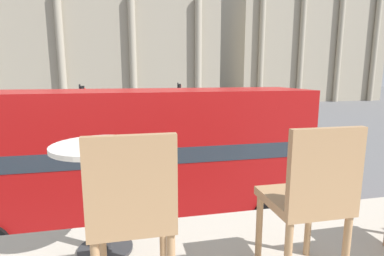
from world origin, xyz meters
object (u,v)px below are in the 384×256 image
at_px(cafe_chair_1, 310,196).
at_px(car_maroon, 2,133).
at_px(pedestrian_olive, 0,123).
at_px(traffic_light_far, 179,97).
at_px(cafe_chair_0, 132,211).
at_px(pedestrian_white, 127,107).
at_px(pedestrian_yellow, 163,156).
at_px(traffic_light_near, 239,121).
at_px(traffic_light_mid, 82,106).
at_px(plaza_building_right, 298,39).
at_px(pedestrian_grey, 169,141).
at_px(double_decker_bus, 138,152).
at_px(cafe_dining_table, 101,174).
at_px(car_navy, 124,129).
at_px(plaza_building_left, 101,46).

relative_size(cafe_chair_1, car_maroon, 0.22).
bearing_deg(pedestrian_olive, traffic_light_far, -120.91).
height_order(cafe_chair_0, pedestrian_white, cafe_chair_0).
bearing_deg(pedestrian_yellow, traffic_light_far, 48.46).
distance_m(traffic_light_near, traffic_light_mid, 11.61).
height_order(cafe_chair_1, traffic_light_mid, cafe_chair_1).
relative_size(pedestrian_yellow, pedestrian_white, 1.10).
height_order(traffic_light_near, traffic_light_mid, traffic_light_near).
bearing_deg(plaza_building_right, pedestrian_grey, -129.15).
relative_size(cafe_chair_1, traffic_light_far, 0.23).
bearing_deg(double_decker_bus, cafe_dining_table, -90.06).
height_order(plaza_building_right, pedestrian_grey, plaza_building_right).
height_order(traffic_light_mid, pedestrian_grey, traffic_light_mid).
relative_size(cafe_chair_0, car_navy, 0.22).
xyz_separation_m(car_maroon, pedestrian_olive, (-0.88, 2.12, 0.35)).
bearing_deg(double_decker_bus, car_navy, 96.16).
relative_size(traffic_light_near, pedestrian_grey, 2.52).
bearing_deg(traffic_light_near, traffic_light_far, 89.77).
bearing_deg(pedestrian_grey, cafe_chair_0, 31.90).
bearing_deg(double_decker_bus, cafe_chair_1, -81.39).
relative_size(double_decker_bus, plaza_building_right, 0.38).
distance_m(cafe_chair_0, traffic_light_far, 27.91).
distance_m(car_maroon, pedestrian_yellow, 14.02).
bearing_deg(pedestrian_yellow, double_decker_bus, -135.93).
relative_size(double_decker_bus, traffic_light_near, 2.55).
bearing_deg(plaza_building_left, cafe_dining_table, -85.80).
relative_size(double_decker_bus, car_maroon, 2.47).
xyz_separation_m(pedestrian_yellow, pedestrian_white, (-1.57, 22.41, -0.11)).
xyz_separation_m(cafe_chair_1, pedestrian_yellow, (0.54, 11.71, -3.00)).
bearing_deg(cafe_chair_0, cafe_chair_1, -3.17).
height_order(plaza_building_right, car_maroon, plaza_building_right).
xyz_separation_m(cafe_chair_0, traffic_light_near, (4.81, 11.02, -1.39)).
distance_m(plaza_building_left, traffic_light_near, 35.11).
bearing_deg(pedestrian_olive, plaza_building_left, -62.33).
relative_size(cafe_dining_table, traffic_light_far, 0.19).
distance_m(car_navy, pedestrian_white, 12.94).
height_order(cafe_chair_1, plaza_building_left, plaza_building_left).
xyz_separation_m(plaza_building_left, plaza_building_right, (35.44, 7.17, 2.60)).
height_order(pedestrian_grey, pedestrian_olive, pedestrian_olive).
relative_size(cafe_chair_0, plaza_building_right, 0.03).
distance_m(plaza_building_right, pedestrian_olive, 51.30).
xyz_separation_m(traffic_light_mid, pedestrian_olive, (-6.54, 3.89, -1.58)).
bearing_deg(cafe_chair_1, traffic_light_far, 76.70).
bearing_deg(plaza_building_left, pedestrian_yellow, -81.54).
relative_size(plaza_building_left, traffic_light_near, 7.99).
bearing_deg(pedestrian_grey, pedestrian_white, -132.64).
height_order(pedestrian_yellow, pedestrian_grey, pedestrian_yellow).
xyz_separation_m(double_decker_bus, pedestrian_white, (-0.35, 26.51, -1.43)).
xyz_separation_m(plaza_building_right, pedestrian_olive, (-41.55, -28.27, -10.32)).
bearing_deg(car_maroon, pedestrian_white, -46.99).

